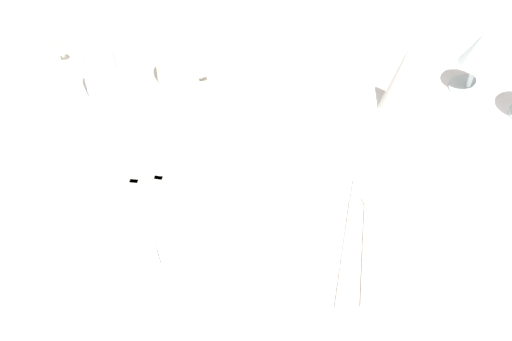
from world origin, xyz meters
The scene contains 14 objects.
ground_plane centered at (0.00, 0.00, 0.00)m, with size 6.00×6.00×0.00m, color #4C3828.
dining_table centered at (0.00, 0.00, 0.66)m, with size 1.80×1.11×0.74m.
dinner_plate centered at (-0.03, -0.25, 0.75)m, with size 0.26×0.26×0.02m, color white.
fork_outer centered at (-0.19, -0.23, 0.74)m, with size 0.02×0.23×0.00m.
fork_inner centered at (-0.22, -0.23, 0.74)m, with size 0.02×0.20×0.00m.
dinner_knife centered at (0.13, -0.24, 0.74)m, with size 0.03×0.24×0.00m.
spoon_soup centered at (0.16, -0.20, 0.74)m, with size 0.03×0.22×0.01m.
saucer_left centered at (-0.21, 0.08, 0.74)m, with size 0.14×0.14×0.01m, color white.
coffee_cup_left centered at (-0.21, 0.08, 0.78)m, with size 0.10×0.08×0.06m.
saucer_right centered at (-0.50, 0.10, 0.74)m, with size 0.13×0.13×0.01m, color white.
coffee_cup_right centered at (-0.49, 0.10, 0.78)m, with size 0.11×0.08×0.07m.
wine_glass_centre centered at (0.33, 0.16, 0.83)m, with size 0.07×0.07×0.13m.
drink_tumbler centered at (-0.34, 0.03, 0.79)m, with size 0.06×0.06×0.11m.
napkin_folded centered at (0.20, 0.08, 0.82)m, with size 0.07×0.07×0.15m, color white.
Camera 1 is at (0.08, -0.81, 1.52)m, focal length 44.45 mm.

